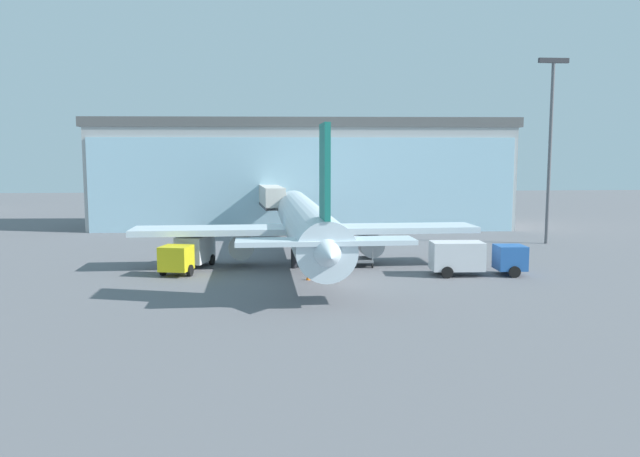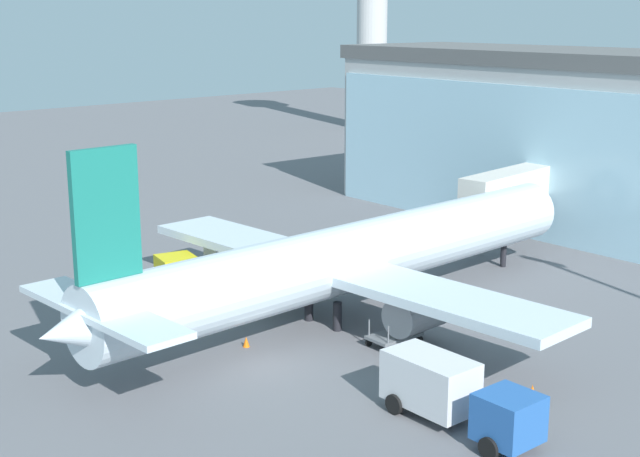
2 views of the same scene
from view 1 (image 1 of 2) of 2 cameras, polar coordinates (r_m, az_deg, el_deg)
ground at (r=46.26m, az=1.30°, el=-4.93°), size 240.00×240.00×0.00m
terminal_building at (r=82.92m, az=-1.63°, el=5.05°), size 54.78×16.74×14.03m
jet_bridge at (r=73.16m, az=-4.53°, el=2.82°), size 3.20×11.67×5.84m
apron_light_mast at (r=70.35m, az=20.33°, el=7.99°), size 3.20×0.40×19.38m
airplane at (r=53.74m, az=-1.34°, el=0.40°), size 28.97×38.16×11.26m
catering_truck at (r=52.34m, az=-11.85°, el=-2.09°), size 3.94×7.62×2.65m
fuel_truck at (r=50.12m, az=13.91°, el=-2.52°), size 7.41×2.83×2.65m
baggage_cart at (r=53.23m, az=3.92°, el=-2.87°), size 1.79×2.90×1.50m
safety_cone_nose at (r=47.02m, az=-1.08°, el=-4.40°), size 0.36×0.36×0.55m
safety_cone_wingtip at (r=55.10m, az=12.79°, el=-2.94°), size 0.36×0.36×0.55m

